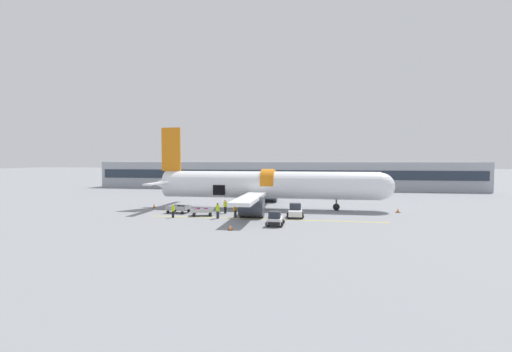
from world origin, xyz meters
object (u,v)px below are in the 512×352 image
Objects in this scene: baggage_cart_loading at (202,212)px; ground_crew_loader_b at (173,211)px; airplane at (265,186)px; baggage_tug_mid at (275,219)px; baggage_tug_lead at (295,212)px; ground_crew_supervisor at (235,210)px; ground_crew_driver at (218,210)px; ground_crew_loader_a at (225,206)px; baggage_cart_queued at (179,209)px.

baggage_cart_loading is 2.33× the size of ground_crew_loader_b.
ground_crew_loader_b is (-9.78, -9.26, -2.40)m from airplane.
baggage_tug_mid is 1.62× the size of ground_crew_loader_b.
ground_crew_supervisor reaches higher than baggage_tug_lead.
ground_crew_supervisor is (1.88, 0.99, -0.03)m from ground_crew_driver.
ground_crew_loader_a reaches higher than baggage_tug_lead.
ground_crew_supervisor is (7.27, 1.35, 0.09)m from ground_crew_loader_b.
baggage_tug_lead is 15.10m from baggage_cart_queued.
ground_crew_driver is (2.40, -1.59, 0.48)m from baggage_cart_loading.
baggage_tug_lead is at bearing -4.25° from baggage_cart_queued.
baggage_cart_loading is 4.09m from baggage_cart_queued.
baggage_cart_loading is at bearing 171.94° from ground_crew_supervisor.
airplane is at bearing 48.21° from ground_crew_loader_a.
ground_crew_loader_a is at bearing 38.67° from ground_crew_loader_b.
airplane is 12.23m from baggage_cart_queued.
ground_crew_driver is 1.03× the size of ground_crew_supervisor.
baggage_tug_mid is 1.46× the size of ground_crew_supervisor.
ground_crew_supervisor is at bearing -107.62° from airplane.
baggage_tug_lead is 9.19m from ground_crew_loader_a.
ground_crew_driver reaches higher than baggage_tug_lead.
baggage_tug_mid is 1.42× the size of ground_crew_driver.
baggage_tug_lead is 1.01× the size of baggage_tug_mid.
baggage_cart_loading is 2.11× the size of ground_crew_supervisor.
baggage_cart_queued is at bearing 163.98° from ground_crew_supervisor.
baggage_tug_mid is 6.78m from ground_crew_supervisor.
airplane reaches higher than baggage_tug_mid.
ground_crew_loader_b is 0.90× the size of ground_crew_supervisor.
baggage_tug_lead is 1.50× the size of ground_crew_loader_a.
ground_crew_loader_b is (-14.32, -2.53, 0.15)m from baggage_tug_lead.
airplane is at bearing 47.08° from baggage_cart_loading.
airplane reaches higher than baggage_cart_queued.
ground_crew_loader_b is 5.40m from ground_crew_driver.
baggage_cart_queued is 6.07m from ground_crew_loader_a.
ground_crew_driver is at bearing 3.82° from ground_crew_loader_b.
ground_crew_loader_b is at bearing -146.83° from baggage_cart_loading.
baggage_tug_mid is at bearing -26.44° from baggage_cart_queued.
ground_crew_loader_b is 7.39m from ground_crew_supervisor.
ground_crew_supervisor reaches higher than ground_crew_loader_b.
ground_crew_driver is at bearing -116.25° from airplane.
airplane is 13.68m from ground_crew_loader_b.
baggage_tug_mid is 0.68× the size of baggage_cart_queued.
baggage_tug_lead reaches higher than baggage_cart_loading.
ground_crew_loader_a reaches higher than baggage_tug_mid.
ground_crew_supervisor is at bearing -55.63° from ground_crew_loader_a.
ground_crew_loader_a is (6.03, 0.59, 0.41)m from baggage_cart_queued.
baggage_cart_loading is (-11.33, -0.57, -0.21)m from baggage_tug_lead.
ground_crew_driver is at bearing -166.37° from baggage_tug_lead.
airplane is at bearing 124.02° from baggage_tug_lead.
ground_crew_supervisor is at bearing -16.02° from baggage_cart_queued.
baggage_tug_mid is at bearing -108.33° from baggage_tug_lead.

